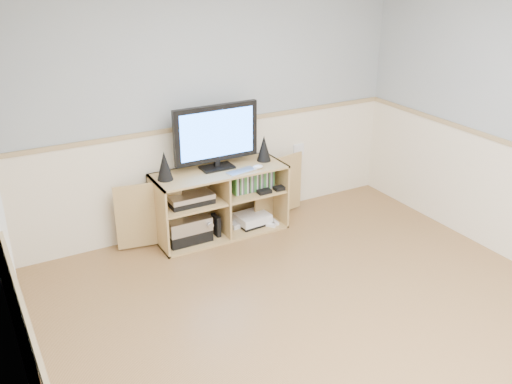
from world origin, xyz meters
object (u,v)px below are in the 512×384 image
keyboard (241,171)px  game_consoles (251,219)px  media_cabinet (218,199)px  monitor (216,135)px

keyboard → game_consoles: keyboard is taller
media_cabinet → game_consoles: bearing=-11.9°
monitor → keyboard: (0.16, -0.19, -0.32)m
keyboard → monitor: bearing=119.8°
media_cabinet → monitor: monitor is taller
media_cabinet → game_consoles: media_cabinet is taller
media_cabinet → keyboard: 0.41m
media_cabinet → keyboard: keyboard is taller
media_cabinet → keyboard: (0.16, -0.20, 0.32)m
media_cabinet → game_consoles: 0.42m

